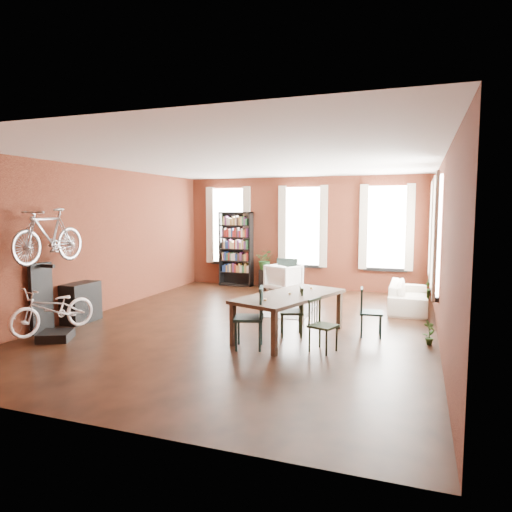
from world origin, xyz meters
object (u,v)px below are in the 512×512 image
at_px(bookshelf, 236,249).
at_px(plant_stand, 265,279).
at_px(dining_chair_c, 323,326).
at_px(bicycle_floor, 53,288).
at_px(cream_sofa, 409,291).
at_px(console_table, 81,302).
at_px(white_armchair, 284,276).
at_px(dining_chair_d, 371,312).
at_px(dining_table, 290,316).
at_px(dining_chair_a, 249,318).
at_px(dining_chair_b, 291,312).
at_px(bike_trainer, 56,336).

height_order(bookshelf, plant_stand, bookshelf).
distance_m(dining_chair_c, bicycle_floor, 4.66).
xyz_separation_m(cream_sofa, console_table, (-6.23, -3.50, -0.01)).
relative_size(dining_chair_c, cream_sofa, 0.40).
bearing_deg(white_armchair, dining_chair_d, 148.40).
xyz_separation_m(bookshelf, cream_sofa, (4.95, -1.70, -0.69)).
height_order(dining_table, white_armchair, white_armchair).
bearing_deg(bicycle_floor, dining_chair_c, 27.59).
relative_size(bookshelf, cream_sofa, 1.06).
height_order(dining_chair_a, console_table, dining_chair_a).
xyz_separation_m(dining_chair_c, bookshelf, (-3.72, 5.48, 0.68)).
bearing_deg(dining_table, dining_chair_d, 39.89).
bearing_deg(bookshelf, dining_chair_a, -66.00).
height_order(dining_chair_b, white_armchair, dining_chair_b).
height_order(dining_table, plant_stand, dining_table).
xyz_separation_m(cream_sofa, bike_trainer, (-5.75, -4.71, -0.33)).
xyz_separation_m(dining_chair_b, dining_chair_d, (1.35, 0.46, -0.01)).
height_order(cream_sofa, console_table, cream_sofa).
distance_m(dining_chair_c, white_armchair, 5.49).
height_order(dining_chair_d, plant_stand, dining_chair_d).
bearing_deg(dining_chair_c, bicycle_floor, 121.94).
distance_m(cream_sofa, console_table, 7.15).
height_order(dining_chair_c, bike_trainer, dining_chair_c).
xyz_separation_m(dining_chair_d, cream_sofa, (0.59, 2.61, -0.03)).
relative_size(dining_table, cream_sofa, 1.08).
bearing_deg(white_armchair, cream_sofa, -177.87).
bearing_deg(dining_chair_d, dining_chair_b, 102.09).
distance_m(dining_chair_b, plant_stand, 5.13).
bearing_deg(dining_chair_c, console_table, 106.95).
height_order(white_armchair, plant_stand, white_armchair).
height_order(dining_chair_b, plant_stand, dining_chair_b).
bearing_deg(bike_trainer, white_armchair, 68.11).
distance_m(dining_chair_c, bike_trainer, 4.64).
bearing_deg(bicycle_floor, bike_trainer, 82.20).
xyz_separation_m(dining_table, white_armchair, (-1.38, 4.42, 0.03)).
distance_m(dining_chair_d, bike_trainer, 5.59).
bearing_deg(dining_chair_a, bike_trainer, -93.61).
height_order(dining_chair_a, white_armchair, dining_chair_a).
height_order(dining_chair_b, bookshelf, bookshelf).
distance_m(dining_table, white_armchair, 4.63).
bearing_deg(bicycle_floor, dining_chair_b, 39.18).
distance_m(dining_chair_c, plant_stand, 6.07).
bearing_deg(cream_sofa, bicycle_floor, 129.38).
xyz_separation_m(dining_chair_d, plant_stand, (-3.43, 4.23, -0.17)).
distance_m(dining_chair_a, bike_trainer, 3.44).
xyz_separation_m(bookshelf, console_table, (-1.28, -5.20, -0.70)).
bearing_deg(dining_chair_a, dining_chair_b, 137.87).
xyz_separation_m(dining_table, bicycle_floor, (-3.80, -1.60, 0.54)).
bearing_deg(dining_chair_a, white_armchair, 174.44).
relative_size(plant_stand, bicycle_floor, 0.35).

